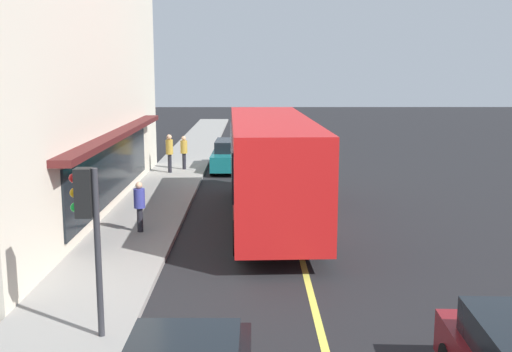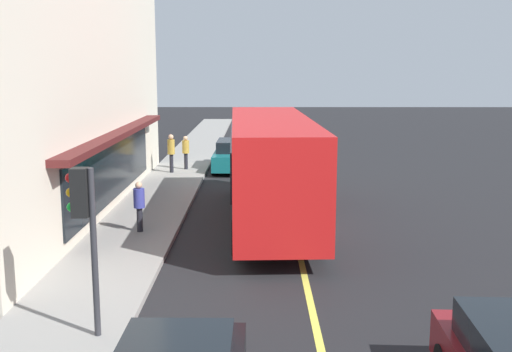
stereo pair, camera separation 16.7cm
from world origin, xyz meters
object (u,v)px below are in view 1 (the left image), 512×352
car_teal (231,156)px  pedestrian_near_storefront (169,150)px  pedestrian_by_curb (184,149)px  bus (271,164)px  traffic_light (87,213)px  pedestrian_at_corner (139,202)px

car_teal → pedestrian_near_storefront: pedestrian_near_storefront is taller
car_teal → pedestrian_by_curb: size_ratio=2.63×
bus → pedestrian_by_curb: 10.83m
car_teal → pedestrian_near_storefront: 3.27m
pedestrian_near_storefront → pedestrian_by_curb: pedestrian_near_storefront is taller
car_teal → pedestrian_by_curb: (-0.51, 2.29, 0.39)m
traffic_light → pedestrian_near_storefront: size_ratio=1.75×
pedestrian_near_storefront → pedestrian_by_curb: (0.97, -0.58, -0.12)m
bus → pedestrian_at_corner: bus is taller
car_teal → pedestrian_by_curb: bearing=102.6°
bus → pedestrian_near_storefront: bus is taller
pedestrian_near_storefront → pedestrian_at_corner: (-10.70, -0.50, -0.18)m
pedestrian_by_curb → traffic_light: bearing=-178.9°
pedestrian_near_storefront → car_teal: bearing=-62.7°
traffic_light → bus: bearing=-21.7°
pedestrian_by_curb → bus: bearing=-158.4°
traffic_light → pedestrian_near_storefront: traffic_light is taller
pedestrian_at_corner → bus: bearing=-68.1°
traffic_light → pedestrian_by_curb: bearing=1.1°
pedestrian_near_storefront → pedestrian_by_curb: bearing=-30.8°
traffic_light → pedestrian_by_curb: 19.14m
bus → pedestrian_near_storefront: bearing=26.6°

